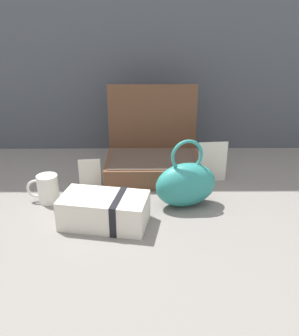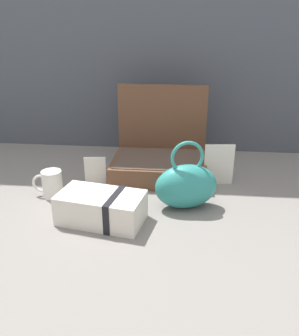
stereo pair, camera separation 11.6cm
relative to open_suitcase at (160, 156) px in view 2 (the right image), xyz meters
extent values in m
plane|color=slate|center=(-0.03, -0.25, -0.08)|extent=(6.00, 6.00, 0.00)
cube|color=brown|center=(0.00, -0.04, -0.04)|extent=(0.36, 0.26, 0.08)
cube|color=#4C3D33|center=(0.00, -0.04, 0.00)|extent=(0.33, 0.23, 0.00)
cube|color=brown|center=(0.00, 0.10, 0.09)|extent=(0.36, 0.02, 0.34)
ellipsoid|color=teal|center=(0.11, -0.27, 0.00)|extent=(0.23, 0.16, 0.15)
torus|color=teal|center=(0.11, -0.27, 0.10)|extent=(0.11, 0.04, 0.11)
cube|color=silver|center=(-0.15, -0.39, -0.03)|extent=(0.28, 0.19, 0.09)
cube|color=black|center=(-0.11, -0.40, -0.03)|extent=(0.05, 0.15, 0.10)
cylinder|color=silver|center=(-0.36, -0.24, -0.03)|extent=(0.07, 0.07, 0.10)
torus|color=silver|center=(-0.40, -0.24, -0.03)|extent=(0.07, 0.01, 0.07)
cube|color=silver|center=(0.23, -0.08, 0.00)|extent=(0.11, 0.02, 0.16)
cube|color=silver|center=(-0.23, -0.13, -0.02)|extent=(0.08, 0.01, 0.11)
camera|label=1|loc=(-0.02, -1.35, 0.51)|focal=38.56mm
camera|label=2|loc=(0.09, -1.34, 0.51)|focal=38.56mm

